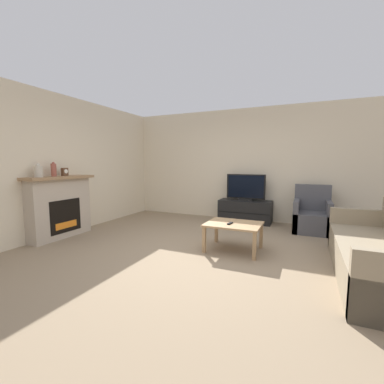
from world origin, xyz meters
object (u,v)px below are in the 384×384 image
Objects in this scene: mantel_vase_centre_left at (54,170)px; tv_stand at (245,211)px; tv at (246,188)px; mantel_clock at (65,172)px; armchair at (312,217)px; mantel_vase_left at (38,171)px; fireplace at (60,206)px; couch at (382,256)px; coffee_table at (234,227)px; remote at (230,223)px.

tv_stand is at bearing 43.92° from mantel_vase_centre_left.
tv_stand is at bearing 90.00° from tv.
tv_stand is (2.87, 2.77, -1.02)m from mantel_vase_centre_left.
mantel_clock reaches higher than armchair.
mantel_vase_left reaches higher than tv.
mantel_vase_left is 0.89× the size of mantel_vase_centre_left.
fireplace is at bearing -137.28° from tv_stand.
tv is 1.54m from armchair.
mantel_vase_left is at bearing -90.08° from mantel_clock.
fireplace is 1.44× the size of tv.
mantel_vase_left is 0.19× the size of tv_stand.
mantel_clock is at bearing -177.83° from couch.
coffee_table is 0.11m from remote.
remote is at bearing 173.37° from couch.
mantel_vase_centre_left reaches higher than fireplace.
mantel_vase_centre_left is at bearing -149.89° from armchair.
mantel_vase_left reaches higher than coffee_table.
remote is at bearing -83.90° from tv.
mantel_clock is 4.95m from armchair.
mantel_vase_left is at bearing -90.00° from mantel_vase_centre_left.
mantel_clock is at bearing 89.92° from mantel_vase_left.
mantel_clock is 3.29m from coffee_table.
coffee_table is (3.14, 1.01, -0.87)m from mantel_vase_left.
mantel_clock is at bearing -152.20° from armchair.
tv is at bearing -90.00° from tv_stand.
armchair is at bearing 64.77° from remote.
mantel_vase_centre_left is at bearing -167.21° from coffee_table.
mantel_vase_left is 5.21m from armchair.
mantel_vase_left is 0.52m from mantel_clock.
tv_stand is at bearing 103.82° from remote.
couch is at bearing -70.50° from armchair.
mantel_vase_left is (0.02, -0.39, 0.67)m from fireplace.
mantel_clock is 3.22m from remote.
tv_stand is (2.87, 3.06, -1.00)m from mantel_vase_left.
tv_stand is at bearing 41.47° from mantel_clock.
remote is at bearing -122.95° from armchair.
remote is (3.10, 0.42, -0.78)m from mantel_clock.
mantel_clock reaches higher than fireplace.
mantel_vase_centre_left is at bearing -136.08° from tv_stand.
tv_stand reaches higher than coffee_table.
mantel_vase_centre_left is at bearing -80.25° from fireplace.
coffee_table is (0.27, -2.05, 0.12)m from tv_stand.
armchair is (4.30, 2.27, -0.93)m from mantel_clock.
mantel_vase_left is at bearing -133.21° from tv_stand.
mantel_clock is (0.00, 0.52, -0.03)m from mantel_vase_left.
fireplace is at bearing -97.68° from mantel_clock.
coffee_table is at bearing -82.59° from tv_stand.
mantel_vase_left is at bearing -162.24° from coffee_table.
fireplace is 3.94m from tv.
fireplace is at bearing -168.97° from coffee_table.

